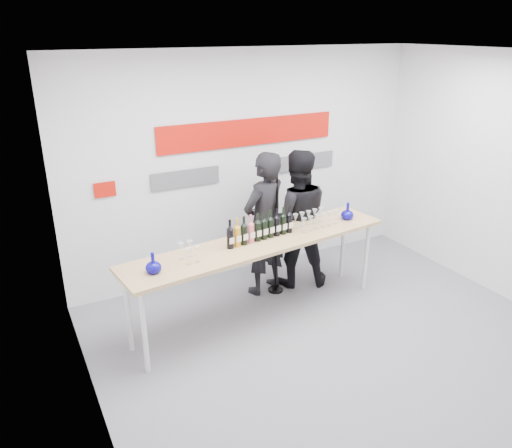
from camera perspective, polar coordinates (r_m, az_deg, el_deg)
name	(u,v)px	position (r m, az deg, el deg)	size (l,w,h in m)	color
ground	(330,337)	(5.77, 8.46, -12.65)	(5.00, 5.00, 0.00)	slate
back_wall	(248,165)	(6.71, -0.88, 6.72)	(5.00, 0.04, 3.00)	silver
signage	(245,144)	(6.58, -1.22, 9.18)	(3.38, 0.02, 0.79)	red
tasting_table	(260,247)	(5.65, 0.47, -2.67)	(3.30, 1.02, 0.98)	tan
wine_bottles	(261,226)	(5.59, 0.55, -0.26)	(0.89, 0.18, 0.33)	black
decanter_left	(153,263)	(4.98, -11.69, -4.35)	(0.16, 0.16, 0.21)	#0B067D
decanter_right	(348,211)	(6.33, 10.42, 1.48)	(0.16, 0.16, 0.21)	#0B067D
glasses_left	(189,253)	(5.17, -7.63, -3.25)	(0.18, 0.23, 0.18)	silver
glasses_right	(315,220)	(6.03, 6.72, 0.51)	(0.58, 0.27, 0.18)	silver
presenter_left	(264,224)	(6.24, 0.94, -0.02)	(0.67, 0.44, 1.85)	black
presenter_right	(296,219)	(6.46, 4.58, 0.58)	(0.89, 0.69, 1.82)	black
mic_stand	(276,254)	(6.37, 2.32, -3.48)	(0.20, 0.20, 1.72)	black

